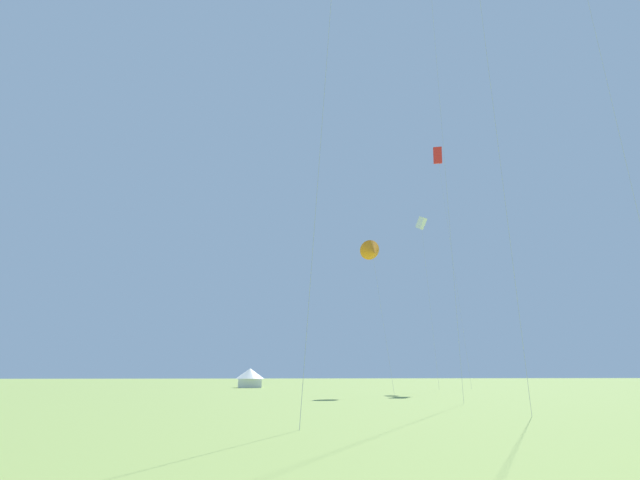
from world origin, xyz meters
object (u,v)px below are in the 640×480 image
at_px(festival_tent_center, 250,377).
at_px(kite_white_box, 421,224).
at_px(kite_orange_delta, 372,252).
at_px(kite_red_box, 438,156).

bearing_deg(festival_tent_center, kite_white_box, -34.07).
xyz_separation_m(kite_orange_delta, festival_tent_center, (-10.41, 23.95, -10.98)).
bearing_deg(kite_red_box, festival_tent_center, 163.32).
distance_m(kite_orange_delta, kite_red_box, 27.63).
bearing_deg(kite_orange_delta, kite_white_box, 52.41).
distance_m(kite_orange_delta, kite_white_box, 15.34).
height_order(kite_red_box, festival_tent_center, kite_red_box).
relative_size(kite_white_box, kite_red_box, 0.62).
relative_size(kite_orange_delta, kite_red_box, 0.43).
bearing_deg(kite_white_box, festival_tent_center, 145.93).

